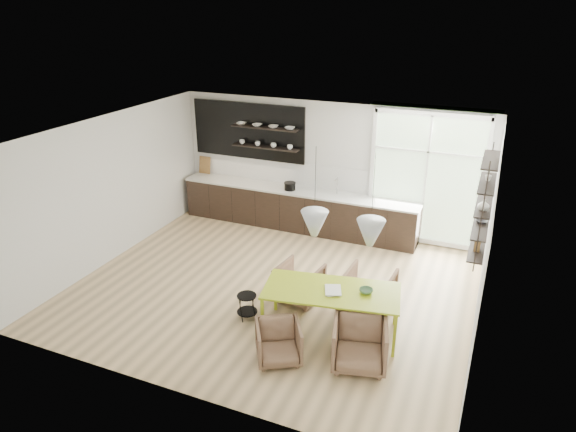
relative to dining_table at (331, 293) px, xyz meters
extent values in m
cube|color=#DCBA86|center=(-1.39, 0.89, -0.72)|extent=(7.00, 6.00, 0.01)
cube|color=silver|center=(-1.39, 3.89, 0.74)|extent=(7.00, 0.02, 2.90)
cube|color=silver|center=(-4.89, 0.89, 0.74)|extent=(0.02, 6.00, 2.90)
cube|color=silver|center=(2.11, 0.89, 0.74)|extent=(0.02, 6.00, 2.90)
cube|color=white|center=(-1.39, 0.89, 2.19)|extent=(7.00, 6.00, 0.01)
cube|color=#B2D1A5|center=(0.76, 3.86, 0.74)|extent=(2.20, 0.02, 2.70)
cube|color=white|center=(0.76, 3.83, 0.74)|extent=(2.30, 0.08, 2.80)
cone|color=#B5BCC3|center=(-0.44, 0.39, 0.94)|extent=(0.44, 0.44, 0.42)
cone|color=#B5BCC3|center=(0.46, 0.39, 0.94)|extent=(0.44, 0.44, 0.42)
cylinder|color=black|center=(-0.44, 0.39, 1.74)|extent=(0.01, 0.01, 0.89)
cylinder|color=black|center=(0.46, 0.39, 1.74)|extent=(0.01, 0.01, 0.89)
cube|color=black|center=(-1.99, 3.56, -0.26)|extent=(5.50, 0.65, 0.90)
cube|color=silver|center=(-1.99, 3.56, 0.21)|extent=(5.54, 0.69, 0.04)
cube|color=silver|center=(-1.99, 3.88, 0.49)|extent=(5.50, 0.02, 0.55)
cube|color=black|center=(-3.34, 3.85, 1.39)|extent=(2.80, 0.06, 1.30)
cube|color=black|center=(-2.84, 3.71, 1.54)|extent=(1.60, 0.28, 0.03)
cube|color=black|center=(-2.84, 3.71, 1.09)|extent=(1.60, 0.28, 0.03)
cube|color=olive|center=(-4.54, 3.79, 0.44)|extent=(0.30, 0.10, 0.42)
cylinder|color=silver|center=(-1.09, 3.66, 0.41)|extent=(0.02, 0.02, 0.40)
imported|color=white|center=(-3.44, 3.71, 1.58)|extent=(0.22, 0.22, 0.05)
imported|color=white|center=(-3.04, 3.71, 1.58)|extent=(0.22, 0.22, 0.05)
imported|color=white|center=(-2.64, 3.71, 1.58)|extent=(0.22, 0.22, 0.05)
imported|color=white|center=(-2.24, 3.71, 1.58)|extent=(0.22, 0.22, 0.05)
imported|color=white|center=(-3.44, 3.71, 1.15)|extent=(0.12, 0.12, 0.10)
imported|color=white|center=(-3.04, 3.71, 1.15)|extent=(0.12, 0.12, 0.10)
imported|color=white|center=(-2.64, 3.71, 1.15)|extent=(0.12, 0.12, 0.10)
imported|color=white|center=(-2.24, 3.71, 1.15)|extent=(0.12, 0.12, 0.10)
cylinder|color=black|center=(-2.15, 3.49, 0.31)|extent=(0.25, 0.25, 0.15)
cube|color=black|center=(1.97, 1.49, 0.99)|extent=(0.02, 0.02, 1.90)
cube|color=black|center=(1.97, 2.69, 0.99)|extent=(0.02, 0.02, 1.90)
cube|color=black|center=(1.97, 2.09, 0.19)|extent=(0.26, 1.20, 0.02)
cube|color=black|center=(1.97, 2.09, 0.59)|extent=(0.26, 1.20, 0.02)
cube|color=black|center=(1.97, 2.09, 0.99)|extent=(0.26, 1.20, 0.02)
cube|color=black|center=(1.97, 2.09, 1.39)|extent=(0.26, 1.20, 0.03)
cube|color=black|center=(1.97, 2.09, 1.79)|extent=(0.26, 1.20, 0.03)
imported|color=white|center=(1.97, 1.84, 1.10)|extent=(0.18, 0.18, 0.19)
imported|color=#333338|center=(1.97, 2.29, 0.63)|extent=(0.22, 0.22, 0.05)
imported|color=white|center=(1.97, 2.19, 1.45)|extent=(0.10, 0.10, 0.09)
cube|color=olive|center=(1.97, 1.99, 0.32)|extent=(0.10, 0.18, 0.24)
cube|color=#9BB11A|center=(0.00, 0.00, 0.04)|extent=(2.23, 1.30, 0.03)
cube|color=#9BB11A|center=(-0.91, -0.60, -0.35)|extent=(0.05, 0.05, 0.73)
cube|color=#9BB11A|center=(-1.06, 0.24, -0.35)|extent=(0.05, 0.05, 0.73)
cube|color=#9BB11A|center=(1.06, -0.24, -0.35)|extent=(0.05, 0.05, 0.73)
cube|color=#9BB11A|center=(0.91, 0.60, -0.35)|extent=(0.05, 0.05, 0.73)
imported|color=brown|center=(-0.81, 0.71, -0.38)|extent=(0.80, 0.82, 0.67)
imported|color=brown|center=(0.40, 0.85, -0.35)|extent=(0.83, 0.85, 0.73)
imported|color=brown|center=(-0.48, -0.95, -0.42)|extent=(0.88, 0.88, 0.59)
imported|color=brown|center=(0.63, -0.61, -0.35)|extent=(0.93, 0.95, 0.71)
cylinder|color=black|center=(-1.40, -0.17, -0.29)|extent=(0.32, 0.32, 0.02)
cylinder|color=black|center=(-1.40, -0.17, -0.59)|extent=(0.34, 0.34, 0.02)
cylinder|color=black|center=(-1.25, -0.21, -0.50)|extent=(0.01, 0.01, 0.42)
cylinder|color=black|center=(-1.36, -0.02, -0.50)|extent=(0.01, 0.01, 0.42)
cylinder|color=black|center=(-1.54, -0.13, -0.50)|extent=(0.01, 0.01, 0.42)
cylinder|color=black|center=(-1.43, -0.32, -0.50)|extent=(0.01, 0.01, 0.42)
imported|color=white|center=(-0.08, -0.07, 0.07)|extent=(0.35, 0.40, 0.03)
imported|color=#4C7753|center=(0.51, 0.13, 0.08)|extent=(0.24, 0.24, 0.06)
camera|label=1|loc=(2.03, -6.57, 4.18)|focal=32.00mm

